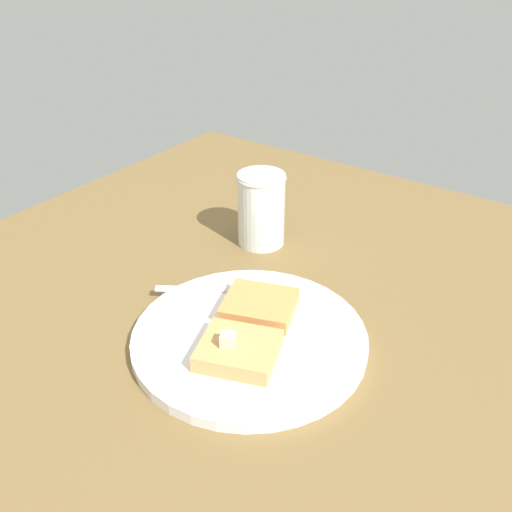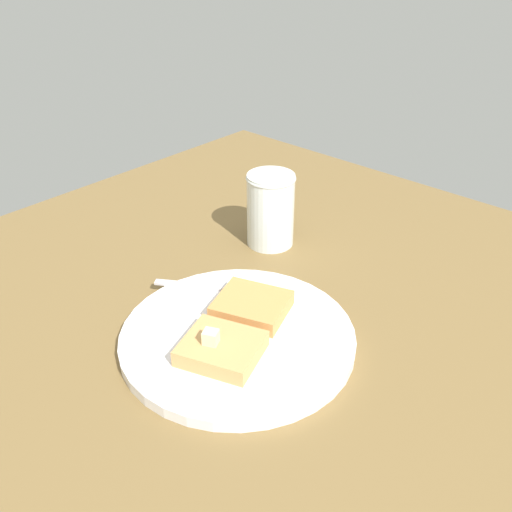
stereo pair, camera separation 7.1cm
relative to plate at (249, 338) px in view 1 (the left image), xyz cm
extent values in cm
cube|color=brown|center=(2.02, -2.00, -1.93)|extent=(102.92, 102.92, 2.33)
cylinder|color=white|center=(0.00, 0.00, -0.10)|extent=(26.32, 26.32, 1.33)
torus|color=brown|center=(0.00, 0.00, 0.16)|extent=(26.32, 26.32, 0.80)
cube|color=tan|center=(-3.86, -1.38, 1.50)|extent=(9.43, 9.96, 1.87)
cube|color=#CD8C4B|center=(3.86, 1.38, 1.50)|extent=(9.43, 9.96, 1.87)
cube|color=beige|center=(-4.71, -0.75, 3.20)|extent=(1.90, 1.98, 1.54)
cube|color=silver|center=(2.92, 10.40, 0.74)|extent=(6.22, 8.87, 0.36)
cube|color=silver|center=(6.42, 5.04, 0.74)|extent=(3.37, 3.55, 0.36)
cube|color=silver|center=(8.75, 2.98, 0.74)|extent=(2.02, 2.85, 0.36)
cube|color=silver|center=(8.29, 2.68, 0.74)|extent=(2.02, 2.85, 0.36)
cube|color=silver|center=(7.83, 2.38, 0.74)|extent=(2.02, 2.85, 0.36)
cube|color=silver|center=(7.37, 2.08, 0.74)|extent=(2.02, 2.85, 0.36)
cylinder|color=#5B2A0F|center=(19.51, 12.12, 2.81)|extent=(6.20, 6.20, 7.15)
cylinder|color=silver|center=(19.51, 12.12, 4.57)|extent=(6.74, 6.74, 10.66)
torus|color=silver|center=(19.51, 12.12, 9.45)|extent=(6.97, 6.97, 0.50)
camera|label=1|loc=(-40.09, -29.48, 40.82)|focal=40.00mm
camera|label=2|loc=(-35.60, -35.05, 40.82)|focal=40.00mm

